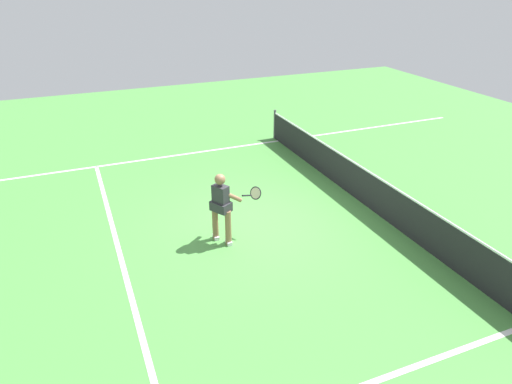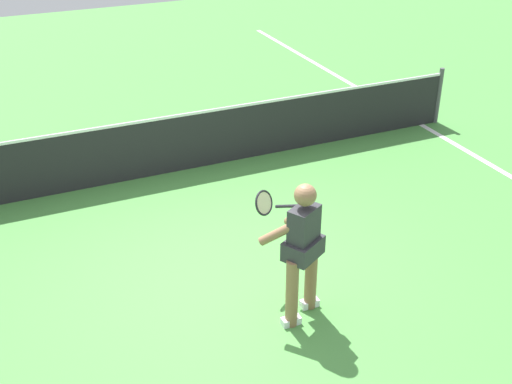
# 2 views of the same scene
# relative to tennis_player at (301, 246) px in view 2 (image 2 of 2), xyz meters

# --- Properties ---
(ground_plane) EXTENTS (28.32, 28.32, 0.00)m
(ground_plane) POSITION_rel_tennis_player_xyz_m (-0.46, 0.85, -0.85)
(ground_plane) COLOR #4C9342
(court_net) EXTENTS (10.28, 0.08, 0.98)m
(court_net) POSITION_rel_tennis_player_xyz_m (-0.46, 3.73, -0.39)
(court_net) COLOR #4C4C51
(court_net) RESTS_ON ground
(tennis_player) EXTENTS (0.68, 1.14, 1.55)m
(tennis_player) POSITION_rel_tennis_player_xyz_m (0.00, 0.00, 0.00)
(tennis_player) COLOR #8C6647
(tennis_player) RESTS_ON ground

